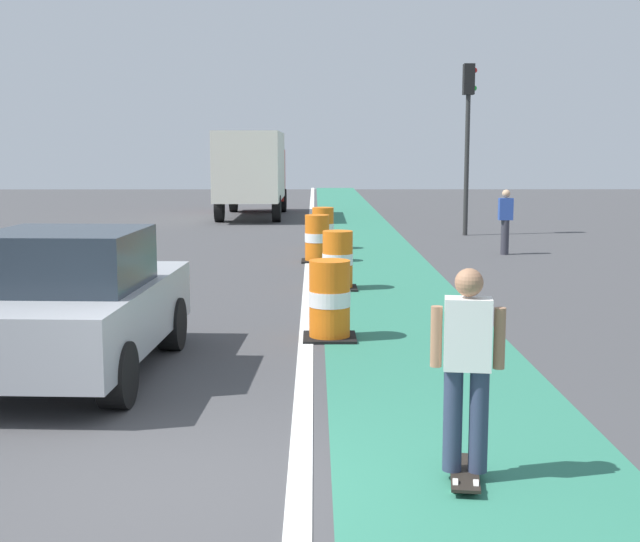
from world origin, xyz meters
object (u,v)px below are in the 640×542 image
(skateboarder_on_lane, at_px, (467,368))
(delivery_truck_down_block, at_px, (252,169))
(pedestrian_crossing, at_px, (505,220))
(traffic_barrel_front, at_px, (330,301))
(traffic_light_corner, at_px, (468,119))
(traffic_barrel_far, at_px, (323,229))
(parked_sedan_nearest, at_px, (74,304))
(traffic_barrel_back, at_px, (317,239))
(traffic_barrel_mid, at_px, (338,261))

(skateboarder_on_lane, bearing_deg, delivery_truck_down_block, 97.63)
(delivery_truck_down_block, distance_m, pedestrian_crossing, 13.94)
(traffic_barrel_front, bearing_deg, delivery_truck_down_block, 96.86)
(traffic_light_corner, bearing_deg, traffic_barrel_far, -140.48)
(skateboarder_on_lane, bearing_deg, traffic_barrel_far, 93.47)
(traffic_barrel_far, bearing_deg, traffic_barrel_front, -90.07)
(traffic_barrel_far, xyz_separation_m, pedestrian_crossing, (4.50, -1.22, 0.33))
(traffic_barrel_front, xyz_separation_m, traffic_light_corner, (4.38, 14.35, 2.97))
(traffic_light_corner, xyz_separation_m, pedestrian_crossing, (0.13, -4.83, -2.64))
(skateboarder_on_lane, bearing_deg, pedestrian_crossing, 76.39)
(skateboarder_on_lane, xyz_separation_m, traffic_barrel_front, (-0.97, 5.10, -0.38))
(parked_sedan_nearest, xyz_separation_m, delivery_truck_down_block, (0.37, 23.39, 1.01))
(parked_sedan_nearest, height_order, delivery_truck_down_block, delivery_truck_down_block)
(traffic_barrel_far, xyz_separation_m, delivery_truck_down_block, (-2.60, 10.73, 1.31))
(skateboarder_on_lane, xyz_separation_m, traffic_barrel_back, (-1.12, 13.27, -0.38))
(parked_sedan_nearest, distance_m, traffic_barrel_mid, 6.94)
(skateboarder_on_lane, relative_size, traffic_barrel_back, 1.55)
(traffic_light_corner, bearing_deg, traffic_barrel_back, -126.26)
(traffic_barrel_front, bearing_deg, traffic_barrel_back, 91.03)
(delivery_truck_down_block, xyz_separation_m, traffic_light_corner, (6.97, -7.13, 1.65))
(traffic_light_corner, bearing_deg, delivery_truck_down_block, 134.36)
(traffic_barrel_front, distance_m, pedestrian_crossing, 10.54)
(traffic_barrel_front, bearing_deg, traffic_barrel_mid, 87.00)
(traffic_barrel_back, distance_m, traffic_light_corner, 8.21)
(skateboarder_on_lane, distance_m, traffic_barrel_back, 13.32)
(traffic_barrel_front, xyz_separation_m, traffic_barrel_far, (0.01, 10.75, 0.00))
(traffic_barrel_back, relative_size, traffic_light_corner, 0.21)
(traffic_barrel_far, bearing_deg, pedestrian_crossing, -15.20)
(traffic_barrel_mid, height_order, pedestrian_crossing, pedestrian_crossing)
(pedestrian_crossing, bearing_deg, skateboarder_on_lane, -103.61)
(traffic_barrel_front, relative_size, traffic_light_corner, 0.21)
(delivery_truck_down_block, xyz_separation_m, pedestrian_crossing, (7.10, -11.95, -0.98))
(pedestrian_crossing, bearing_deg, traffic_barrel_mid, -129.11)
(traffic_barrel_front, distance_m, traffic_barrel_back, 8.18)
(delivery_truck_down_block, bearing_deg, traffic_barrel_front, -83.14)
(parked_sedan_nearest, xyz_separation_m, traffic_barrel_mid, (3.17, 6.16, -0.30))
(parked_sedan_nearest, distance_m, delivery_truck_down_block, 23.41)
(traffic_barrel_back, relative_size, delivery_truck_down_block, 0.14)
(delivery_truck_down_block, bearing_deg, traffic_barrel_back, -79.61)
(parked_sedan_nearest, relative_size, traffic_barrel_mid, 3.84)
(skateboarder_on_lane, height_order, traffic_barrel_back, skateboarder_on_lane)
(parked_sedan_nearest, bearing_deg, delivery_truck_down_block, 89.10)
(traffic_barrel_back, height_order, pedestrian_crossing, pedestrian_crossing)
(skateboarder_on_lane, height_order, traffic_barrel_mid, skateboarder_on_lane)
(parked_sedan_nearest, bearing_deg, traffic_barrel_front, 32.92)
(traffic_barrel_front, distance_m, traffic_light_corner, 15.30)
(traffic_light_corner, bearing_deg, pedestrian_crossing, -88.47)
(traffic_barrel_front, bearing_deg, skateboarder_on_lane, -79.19)
(traffic_barrel_back, relative_size, traffic_barrel_far, 1.00)
(skateboarder_on_lane, bearing_deg, traffic_barrel_mid, 94.59)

